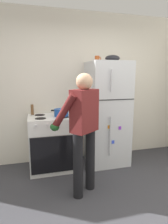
{
  "coord_description": "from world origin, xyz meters",
  "views": [
    {
      "loc": [
        -0.77,
        -1.6,
        1.55
      ],
      "look_at": [
        0.03,
        1.32,
        1.0
      ],
      "focal_mm": 30.98,
      "sensor_mm": 36.0,
      "label": 1
    }
  ],
  "objects_px": {
    "mixing_bowl": "(112,58)",
    "pepper_mill": "(32,110)",
    "stove_range": "(52,143)",
    "person_cook": "(82,124)",
    "red_pot": "(61,112)",
    "refrigerator": "(107,114)",
    "coffee_mug": "(97,59)"
  },
  "relations": [
    {
      "from": "pepper_mill",
      "to": "mixing_bowl",
      "type": "height_order",
      "value": "mixing_bowl"
    },
    {
      "from": "red_pot",
      "to": "mixing_bowl",
      "type": "height_order",
      "value": "mixing_bowl"
    },
    {
      "from": "person_cook",
      "to": "mixing_bowl",
      "type": "distance_m",
      "value": 1.44
    },
    {
      "from": "person_cook",
      "to": "coffee_mug",
      "type": "height_order",
      "value": "coffee_mug"
    },
    {
      "from": "coffee_mug",
      "to": "mixing_bowl",
      "type": "height_order",
      "value": "mixing_bowl"
    },
    {
      "from": "stove_range",
      "to": "mixing_bowl",
      "type": "xyz_separation_m",
      "value": [
        1.07,
        0.01,
        1.41
      ]
    },
    {
      "from": "refrigerator",
      "to": "red_pot",
      "type": "bearing_deg",
      "value": -176.57
    },
    {
      "from": "refrigerator",
      "to": "stove_range",
      "type": "distance_m",
      "value": 1.09
    },
    {
      "from": "pepper_mill",
      "to": "mixing_bowl",
      "type": "relative_size",
      "value": 0.69
    },
    {
      "from": "red_pot",
      "to": "coffee_mug",
      "type": "xyz_separation_m",
      "value": [
        0.65,
        0.1,
        0.88
      ]
    },
    {
      "from": "red_pot",
      "to": "mixing_bowl",
      "type": "bearing_deg",
      "value": 3.15
    },
    {
      "from": "refrigerator",
      "to": "person_cook",
      "type": "bearing_deg",
      "value": -129.23
    },
    {
      "from": "refrigerator",
      "to": "coffee_mug",
      "type": "relative_size",
      "value": 16.14
    },
    {
      "from": "stove_range",
      "to": "coffee_mug",
      "type": "height_order",
      "value": "coffee_mug"
    },
    {
      "from": "coffee_mug",
      "to": "person_cook",
      "type": "bearing_deg",
      "value": -119.55
    },
    {
      "from": "coffee_mug",
      "to": "mixing_bowl",
      "type": "distance_m",
      "value": 0.26
    },
    {
      "from": "stove_range",
      "to": "person_cook",
      "type": "xyz_separation_m",
      "value": [
        0.31,
        -0.82,
        0.5
      ]
    },
    {
      "from": "red_pot",
      "to": "coffee_mug",
      "type": "relative_size",
      "value": 2.98
    },
    {
      "from": "refrigerator",
      "to": "red_pot",
      "type": "height_order",
      "value": "refrigerator"
    },
    {
      "from": "stove_range",
      "to": "person_cook",
      "type": "distance_m",
      "value": 1.01
    },
    {
      "from": "coffee_mug",
      "to": "pepper_mill",
      "type": "distance_m",
      "value": 1.41
    },
    {
      "from": "stove_range",
      "to": "person_cook",
      "type": "height_order",
      "value": "person_cook"
    },
    {
      "from": "red_pot",
      "to": "refrigerator",
      "type": "bearing_deg",
      "value": 3.43
    },
    {
      "from": "mixing_bowl",
      "to": "pepper_mill",
      "type": "bearing_deg",
      "value": 171.69
    },
    {
      "from": "red_pot",
      "to": "pepper_mill",
      "type": "xyz_separation_m",
      "value": [
        -0.46,
        0.25,
        0.03
      ]
    },
    {
      "from": "red_pot",
      "to": "mixing_bowl",
      "type": "distance_m",
      "value": 1.27
    },
    {
      "from": "stove_range",
      "to": "red_pot",
      "type": "height_order",
      "value": "red_pot"
    },
    {
      "from": "red_pot",
      "to": "pepper_mill",
      "type": "relative_size",
      "value": 1.93
    },
    {
      "from": "refrigerator",
      "to": "stove_range",
      "type": "relative_size",
      "value": 1.98
    },
    {
      "from": "stove_range",
      "to": "mixing_bowl",
      "type": "distance_m",
      "value": 1.77
    },
    {
      "from": "refrigerator",
      "to": "coffee_mug",
      "type": "xyz_separation_m",
      "value": [
        -0.18,
        0.05,
        0.95
      ]
    },
    {
      "from": "coffee_mug",
      "to": "pepper_mill",
      "type": "bearing_deg",
      "value": 172.31
    }
  ]
}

